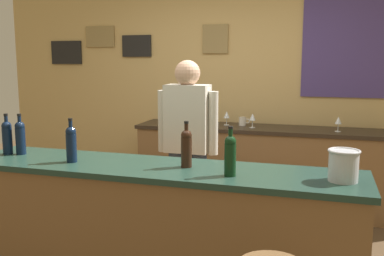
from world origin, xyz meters
TOP-DOWN VIEW (x-y plane):
  - back_wall at (0.02, 2.03)m, footprint 6.00×0.09m
  - bar_counter at (0.00, -0.40)m, footprint 2.73×0.60m
  - side_counter at (0.40, 1.65)m, footprint 2.73×0.56m
  - bartender at (-0.02, 0.37)m, footprint 0.52×0.21m
  - wine_bottle_a at (-1.20, -0.38)m, footprint 0.07×0.07m
  - wine_bottle_b at (-1.10, -0.36)m, footprint 0.07×0.07m
  - wine_bottle_c at (-0.59, -0.46)m, footprint 0.07×0.07m
  - wine_bottle_d at (0.21, -0.37)m, footprint 0.07×0.07m
  - wine_bottle_e at (0.53, -0.50)m, footprint 0.07×0.07m
  - ice_bucket at (1.18, -0.42)m, footprint 0.19×0.19m
  - wine_glass_a at (-0.57, 1.59)m, footprint 0.07×0.07m
  - wine_glass_b at (-0.21, 1.64)m, footprint 0.07×0.07m
  - wine_glass_c at (0.01, 1.69)m, footprint 0.07×0.07m
  - wine_glass_d at (0.32, 1.59)m, footprint 0.07×0.07m
  - wine_glass_e at (1.19, 1.59)m, footprint 0.07×0.07m
  - coffee_mug at (0.19, 1.72)m, footprint 0.12×0.08m

SIDE VIEW (x-z plane):
  - side_counter at x=0.40m, z-range 0.00..0.90m
  - bar_counter at x=0.00m, z-range 0.00..0.92m
  - bartender at x=-0.02m, z-range 0.13..1.75m
  - coffee_mug at x=0.19m, z-range 0.90..1.00m
  - wine_glass_a at x=-0.57m, z-range 0.93..1.09m
  - wine_glass_b at x=-0.21m, z-range 0.93..1.09m
  - wine_glass_c at x=0.01m, z-range 0.93..1.09m
  - wine_glass_d at x=0.32m, z-range 0.93..1.09m
  - wine_glass_e at x=1.19m, z-range 0.93..1.09m
  - ice_bucket at x=1.18m, z-range 0.92..1.11m
  - wine_bottle_a at x=-1.20m, z-range 0.90..1.21m
  - wine_bottle_b at x=-1.10m, z-range 0.90..1.21m
  - wine_bottle_c at x=-0.59m, z-range 0.90..1.21m
  - wine_bottle_d at x=0.21m, z-range 0.90..1.21m
  - wine_bottle_e at x=0.53m, z-range 0.90..1.21m
  - back_wall at x=0.02m, z-range 0.02..2.82m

